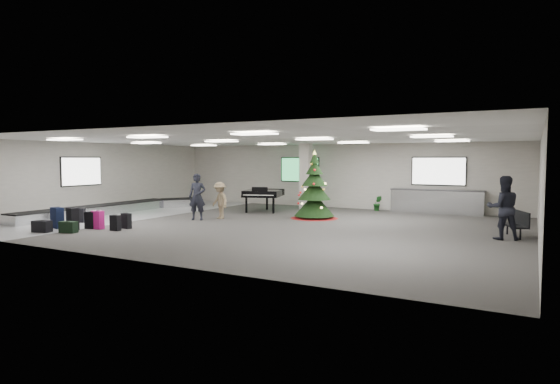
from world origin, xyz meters
The scene contains 21 objects.
ground centered at (0.00, 0.00, 0.00)m, with size 18.00×18.00×0.00m, color #383633.
room_envelope centered at (-0.38, 0.67, 2.33)m, with size 18.02×14.02×3.21m.
baggage_carousel centered at (-7.84, -0.08, 0.21)m, with size 2.28×9.71×0.43m.
service_counter centered at (5.00, 6.65, 0.55)m, with size 4.05×0.65×1.08m.
suitcase_0 centered at (-5.20, -4.38, 0.38)m, with size 0.54×0.40×0.78m.
suitcase_1 centered at (-4.83, -3.94, 0.30)m, with size 0.41×0.26×0.61m.
pink_suitcase centered at (-4.53, -3.88, 0.32)m, with size 0.41×0.23×0.66m.
suitcase_3 centered at (-3.74, -3.33, 0.27)m, with size 0.38×0.23×0.56m.
navy_suitcase centered at (-5.94, -4.45, 0.37)m, with size 0.53×0.37×0.76m.
green_duffel centered at (-4.71, -4.92, 0.19)m, with size 0.61×0.40×0.40m.
suitcase_7 centered at (-3.70, -3.85, 0.27)m, with size 0.37×0.19×0.55m.
suitcase_8 centered at (-6.49, -3.08, 0.28)m, with size 0.43×0.35×0.57m.
black_duffel centered at (-5.57, -5.29, 0.19)m, with size 0.65×0.45×0.41m.
christmas_tree centered at (0.88, 2.47, 0.96)m, with size 1.98×1.98×2.82m.
grand_piano centered at (-2.26, 3.62, 0.85)m, with size 2.13×2.45×1.19m.
bench centered at (8.41, 1.21, 0.47)m, with size 0.92×1.38×0.83m.
traveler_a centered at (-3.01, -0.28, 0.94)m, with size 0.68×0.45×1.87m, color black.
traveler_b centered at (-2.46, 0.50, 0.75)m, with size 0.97×0.56×1.50m, color #877153.
traveler_bench centered at (8.05, 0.52, 0.97)m, with size 0.94×0.73×1.94m, color black.
potted_plant_left centered at (2.34, 6.50, 0.36)m, with size 0.40×0.32×0.72m, color #15421B.
potted_plant_right centered at (7.75, 6.50, 0.39)m, with size 0.43×0.43×0.77m, color #15421B.
Camera 1 is at (8.86, -15.06, 2.43)m, focal length 30.00 mm.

